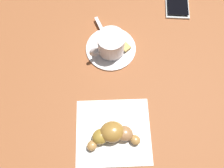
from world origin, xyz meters
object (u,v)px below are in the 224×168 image
(saucer, at_px, (111,48))
(sugar_packet, at_px, (119,41))
(teaspoon, at_px, (108,45))
(espresso_cup, at_px, (110,44))
(croissant, at_px, (112,134))
(napkin, at_px, (113,132))

(saucer, height_order, sugar_packet, sugar_packet)
(saucer, relative_size, teaspoon, 0.91)
(espresso_cup, bearing_deg, teaspoon, 9.29)
(espresso_cup, relative_size, croissant, 0.75)
(espresso_cup, distance_m, sugar_packet, 0.04)
(sugar_packet, distance_m, napkin, 0.23)
(croissant, bearing_deg, espresso_cup, -13.30)
(sugar_packet, bearing_deg, espresso_cup, 95.43)
(teaspoon, bearing_deg, sugar_packet, -81.54)
(espresso_cup, distance_m, croissant, 0.22)
(saucer, height_order, napkin, saucer)
(espresso_cup, height_order, teaspoon, espresso_cup)
(teaspoon, xyz_separation_m, sugar_packet, (0.00, -0.03, 0.00))
(saucer, distance_m, espresso_cup, 0.03)
(espresso_cup, height_order, napkin, espresso_cup)
(saucer, distance_m, sugar_packet, 0.03)
(espresso_cup, xyz_separation_m, croissant, (-0.21, 0.05, -0.02))
(espresso_cup, bearing_deg, croissant, 166.70)
(saucer, xyz_separation_m, teaspoon, (0.01, 0.00, 0.01))
(sugar_packet, bearing_deg, teaspoon, 71.15)
(saucer, relative_size, sugar_packet, 1.83)
(sugar_packet, relative_size, napkin, 0.42)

